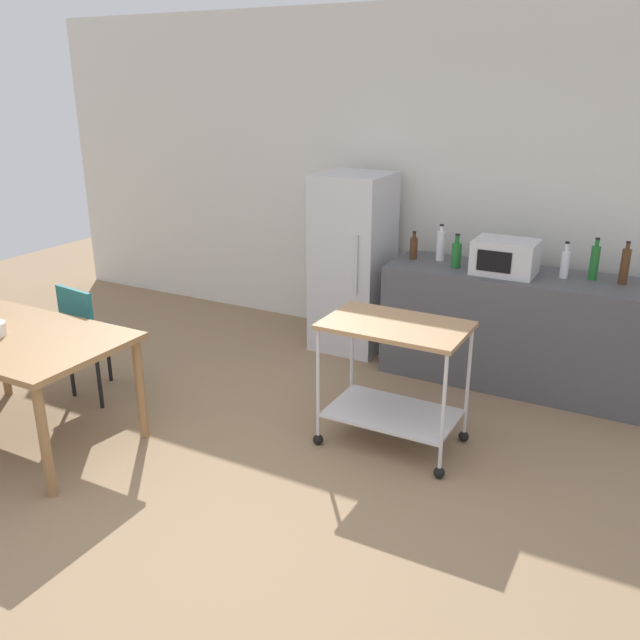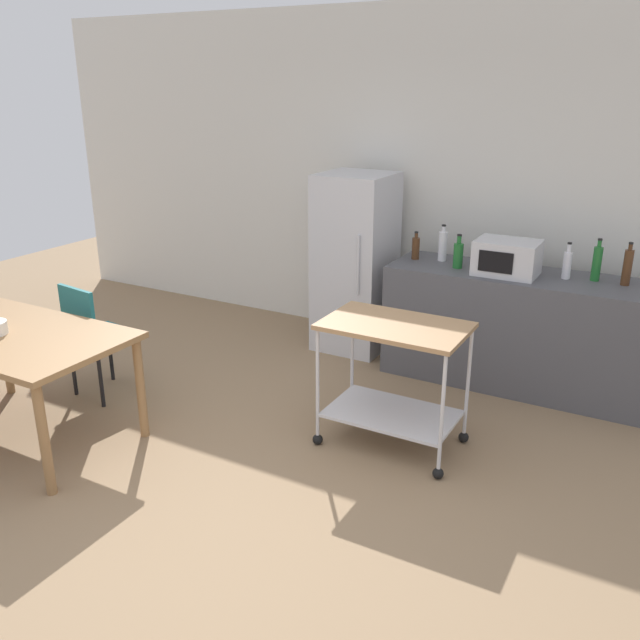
{
  "view_description": "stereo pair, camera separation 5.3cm",
  "coord_description": "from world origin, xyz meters",
  "views": [
    {
      "loc": [
        1.91,
        -2.46,
        2.3
      ],
      "look_at": [
        -0.07,
        1.2,
        0.8
      ],
      "focal_mm": 37.77,
      "sensor_mm": 36.0,
      "label": 1
    },
    {
      "loc": [
        1.95,
        -2.43,
        2.3
      ],
      "look_at": [
        -0.07,
        1.2,
        0.8
      ],
      "focal_mm": 37.77,
      "sensor_mm": 36.0,
      "label": 2
    }
  ],
  "objects": [
    {
      "name": "bottle_soda",
      "position": [
        1.41,
        2.69,
        1.03
      ],
      "size": [
        0.06,
        0.06,
        0.31
      ],
      "color": "#1E6628",
      "rests_on": "kitchen_counter"
    },
    {
      "name": "bottle_sesame_oil",
      "position": [
        0.42,
        2.54,
        1.01
      ],
      "size": [
        0.08,
        0.08,
        0.27
      ],
      "color": "#1E6628",
      "rests_on": "kitchen_counter"
    },
    {
      "name": "kitchen_cart",
      "position": [
        0.45,
        1.25,
        0.57
      ],
      "size": [
        0.91,
        0.57,
        0.85
      ],
      "color": "#A37A51",
      "rests_on": "ground_plane"
    },
    {
      "name": "bottle_wine",
      "position": [
        1.21,
        2.64,
        1.01
      ],
      "size": [
        0.06,
        0.06,
        0.27
      ],
      "color": "silver",
      "rests_on": "kitchen_counter"
    },
    {
      "name": "kitchen_counter",
      "position": [
        0.9,
        2.6,
        0.45
      ],
      "size": [
        2.0,
        0.64,
        0.9
      ],
      "primitive_type": "cube",
      "color": "#4C4C51",
      "rests_on": "ground_plane"
    },
    {
      "name": "back_wall",
      "position": [
        0.0,
        3.2,
        1.45
      ],
      "size": [
        8.4,
        0.12,
        2.9
      ],
      "primitive_type": "cube",
      "color": "silver",
      "rests_on": "ground_plane"
    },
    {
      "name": "microwave",
      "position": [
        0.8,
        2.53,
        1.03
      ],
      "size": [
        0.46,
        0.35,
        0.26
      ],
      "color": "silver",
      "rests_on": "kitchen_counter"
    },
    {
      "name": "dining_table",
      "position": [
        -1.75,
        0.14,
        0.67
      ],
      "size": [
        1.5,
        0.9,
        0.75
      ],
      "color": "olive",
      "rests_on": "ground_plane"
    },
    {
      "name": "bottle_vinegar",
      "position": [
        0.24,
        2.69,
        1.03
      ],
      "size": [
        0.07,
        0.07,
        0.3
      ],
      "color": "silver",
      "rests_on": "kitchen_counter"
    },
    {
      "name": "ground_plane",
      "position": [
        0.0,
        0.0,
        0.0
      ],
      "size": [
        12.0,
        12.0,
        0.0
      ],
      "primitive_type": "plane",
      "color": "#8C7051"
    },
    {
      "name": "bottle_olive_oil",
      "position": [
        1.62,
        2.67,
        1.04
      ],
      "size": [
        0.06,
        0.06,
        0.31
      ],
      "color": "#4C2D19",
      "rests_on": "kitchen_counter"
    },
    {
      "name": "refrigerator",
      "position": [
        -0.55,
        2.7,
        0.78
      ],
      "size": [
        0.6,
        0.63,
        1.55
      ],
      "color": "silver",
      "rests_on": "ground_plane"
    },
    {
      "name": "bottle_hot_sauce",
      "position": [
        0.03,
        2.63,
        1.0
      ],
      "size": [
        0.06,
        0.06,
        0.23
      ],
      "color": "#4C2D19",
      "rests_on": "kitchen_counter"
    },
    {
      "name": "chair_teal",
      "position": [
        -1.79,
        0.83,
        0.52
      ],
      "size": [
        0.45,
        0.45,
        0.89
      ],
      "rotation": [
        0.0,
        0.0,
        3.01
      ],
      "color": "#1E666B",
      "rests_on": "ground_plane"
    }
  ]
}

